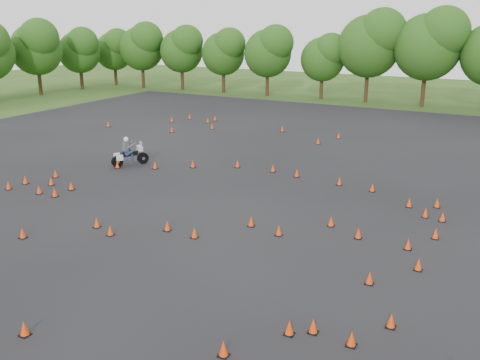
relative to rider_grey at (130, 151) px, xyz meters
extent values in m
plane|color=#2D5119|center=(9.62, -7.01, -0.96)|extent=(140.00, 140.00, 0.00)
plane|color=black|center=(9.62, -1.01, -0.95)|extent=(62.00, 62.00, 0.00)
cone|color=#F1400A|center=(16.59, -12.98, -0.73)|extent=(0.26, 0.26, 0.45)
cone|color=#F1400A|center=(-1.33, 12.56, -0.73)|extent=(0.26, 0.26, 0.45)
cone|color=#F1400A|center=(19.21, -11.15, -0.73)|extent=(0.26, 0.26, 0.45)
cone|color=#F1400A|center=(9.40, 14.03, -0.73)|extent=(0.26, 0.26, 0.45)
cone|color=#F1400A|center=(-2.76, -6.01, -0.73)|extent=(0.26, 0.26, 0.45)
cone|color=#F1400A|center=(8.56, -7.97, -0.73)|extent=(0.26, 0.26, 0.45)
cone|color=#F1400A|center=(5.49, -9.15, -0.73)|extent=(0.26, 0.26, 0.45)
cone|color=#F1400A|center=(4.41, 14.36, -0.73)|extent=(0.26, 0.26, 0.45)
cone|color=#F1400A|center=(-3.05, 15.96, -0.73)|extent=(0.26, 0.26, 0.45)
cone|color=#F1400A|center=(-1.25, -5.49, -0.73)|extent=(0.26, 0.26, 0.45)
cone|color=#F1400A|center=(1.91, 0.07, -0.73)|extent=(0.26, 0.26, 0.45)
cone|color=#F1400A|center=(-0.64, -6.93, -0.73)|extent=(0.26, 0.26, 0.45)
cone|color=#F1400A|center=(3.50, -11.59, -0.73)|extent=(0.26, 0.26, 0.45)
cone|color=#F1400A|center=(19.30, -0.98, -0.73)|extent=(0.26, 0.26, 0.45)
cone|color=#F1400A|center=(8.79, 2.92, -0.73)|extent=(0.26, 0.26, 0.45)
cone|color=#F1400A|center=(17.89, -8.68, -0.73)|extent=(0.26, 0.26, 0.45)
cone|color=#F1400A|center=(13.26, 2.23, -0.73)|extent=(0.26, 0.26, 0.45)
cone|color=#F1400A|center=(19.33, -3.27, -0.73)|extent=(0.26, 0.26, 0.45)
cone|color=#F1400A|center=(14.87, -4.01, -0.73)|extent=(0.26, 0.26, 0.45)
cone|color=#F1400A|center=(15.23, 1.94, -0.73)|extent=(0.26, 0.26, 0.45)
cone|color=#F1400A|center=(3.86, 1.45, -0.73)|extent=(0.26, 0.26, 0.45)
cone|color=#F1400A|center=(10.07, -8.08, -0.73)|extent=(0.26, 0.26, 0.45)
cone|color=#F1400A|center=(15.37, -14.84, -0.73)|extent=(0.26, 0.26, 0.45)
cone|color=#F1400A|center=(-2.22, -4.24, -0.73)|extent=(0.26, 0.26, 0.45)
cone|color=#F1400A|center=(-3.13, 14.80, -0.73)|extent=(0.26, 0.26, 0.45)
cone|color=#F1400A|center=(6.66, -9.59, -0.73)|extent=(0.26, 0.26, 0.45)
cone|color=#F1400A|center=(0.40, -5.60, -0.73)|extent=(0.26, 0.26, 0.45)
cone|color=#F1400A|center=(17.52, 0.33, -0.73)|extent=(0.26, 0.26, 0.45)
cone|color=#F1400A|center=(18.77, 0.92, -0.73)|extent=(0.26, 0.26, 0.45)
cone|color=#F1400A|center=(-0.31, -0.91, -0.73)|extent=(0.26, 0.26, 0.45)
cone|color=#F1400A|center=(-2.75, -7.17, -0.73)|extent=(0.26, 0.26, 0.45)
cone|color=#F1400A|center=(13.20, -6.12, -0.73)|extent=(0.26, 0.26, 0.45)
cone|color=#F1400A|center=(0.49, -6.88, -0.73)|extent=(0.26, 0.26, 0.45)
cone|color=#F1400A|center=(17.20, -12.55, -0.73)|extent=(0.26, 0.26, 0.45)
cone|color=#F1400A|center=(18.42, -12.67, -0.73)|extent=(0.26, 0.26, 0.45)
cone|color=#F1400A|center=(-3.58, 9.78, -0.73)|extent=(0.26, 0.26, 0.45)
cone|color=#F1400A|center=(9.57, -16.76, -0.73)|extent=(0.26, 0.26, 0.45)
cone|color=#F1400A|center=(-6.25, 13.59, -0.73)|extent=(0.26, 0.26, 0.45)
cone|color=#F1400A|center=(10.50, 2.61, -0.73)|extent=(0.26, 0.26, 0.45)
cone|color=#F1400A|center=(-5.54, 15.47, -0.73)|extent=(0.26, 0.26, 0.45)
cone|color=#F1400A|center=(19.24, -6.74, -0.73)|extent=(0.26, 0.26, 0.45)
cone|color=#F1400A|center=(18.51, -4.97, -0.73)|extent=(0.26, 0.26, 0.45)
cone|color=#F1400A|center=(18.49, -0.80, -0.73)|extent=(0.26, 0.26, 0.45)
cone|color=#F1400A|center=(16.37, -4.80, -0.73)|extent=(0.26, 0.26, 0.45)
cone|color=#F1400A|center=(6.36, 2.79, -0.73)|extent=(0.26, 0.26, 0.45)
cone|color=#F1400A|center=(-9.83, 9.11, -0.73)|extent=(0.26, 0.26, 0.45)
cone|color=#F1400A|center=(8.65, 11.39, -0.73)|extent=(0.26, 0.26, 0.45)
cone|color=#F1400A|center=(11.64, -5.73, -0.73)|extent=(0.26, 0.26, 0.45)
camera|label=1|loc=(21.87, -26.11, 8.23)|focal=40.00mm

